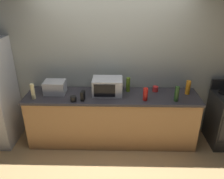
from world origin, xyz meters
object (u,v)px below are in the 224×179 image
Objects in this scene: bottle_wine at (177,94)px; mug_black at (73,99)px; bottle_hand_soap at (33,91)px; mug_red at (155,89)px; cordless_phone at (83,96)px; bottle_dish_soap at (188,88)px; toaster_oven at (55,87)px; bottle_hot_sauce at (145,94)px; microwave at (107,86)px; bottle_olive_oil at (128,85)px.

bottle_wine is 2.60× the size of mug_black.
bottle_hand_soap is 1.99m from mug_red.
bottle_hand_soap is at bearing -170.69° from mug_red.
cordless_phone is 1.45m from bottle_wine.
bottle_dish_soap is at bearing 5.34° from bottle_hand_soap.
toaster_oven is at bearing 140.30° from mug_black.
bottle_hand_soap is at bearing -173.86° from cordless_phone.
bottle_hot_sauce is 0.87× the size of bottle_dish_soap.
mug_red is (0.81, 0.12, -0.09)m from microwave.
cordless_phone is 0.61× the size of bottle_olive_oil.
bottle_hot_sauce is 2.17× the size of mug_black.
bottle_hot_sauce is (1.47, -0.22, -0.00)m from toaster_oven.
bottle_hand_soap is at bearing -143.11° from toaster_oven.
bottle_hand_soap is (-1.50, -0.31, 0.00)m from bottle_olive_oil.
bottle_hand_soap is (-2.48, -0.23, 0.01)m from bottle_dish_soap.
bottle_wine reaches higher than bottle_dish_soap.
mug_black is (-0.86, -0.38, -0.08)m from bottle_olive_oil.
toaster_oven is 0.46m from mug_black.
mug_black is at bearing -6.59° from bottle_hand_soap.
bottle_olive_oil is 1.02× the size of bottle_wine.
microwave reaches higher than mug_black.
microwave is 0.59m from mug_black.
bottle_hot_sauce is (0.60, -0.21, -0.03)m from microwave.
mug_black is at bearing -39.70° from toaster_oven.
bottle_dish_soap reaches higher than cordless_phone.
bottle_olive_oil is at bearing 175.44° from bottle_dish_soap.
bottle_olive_oil is (-0.98, 0.08, 0.01)m from bottle_dish_soap.
bottle_dish_soap reaches higher than toaster_oven.
mug_red is at bearing 127.78° from bottle_wine.
microwave is at bearing 28.46° from mug_black.
bottle_hand_soap reaches higher than mug_red.
bottle_hand_soap reaches higher than bottle_dish_soap.
microwave is 1.18m from bottle_hand_soap.
microwave reaches higher than cordless_phone.
bottle_olive_oil reaches higher than bottle_hot_sauce.
microwave reaches higher than bottle_wine.
cordless_phone is 0.79m from bottle_hand_soap.
bottle_wine reaches higher than bottle_hot_sauce.
bottle_dish_soap reaches higher than mug_red.
bottle_hand_soap is at bearing 173.41° from mug_black.
microwave is 1.10m from bottle_wine.
bottle_wine is 1.59m from mug_black.
toaster_oven reaches higher than cordless_phone.
bottle_olive_oil is (-0.26, 0.31, 0.02)m from bottle_hot_sauce.
bottle_wine is at bearing 1.81° from mug_black.
toaster_oven is 1.69× the size of bottle_hot_sauce.
bottle_hot_sauce is 0.80× the size of bottle_hand_soap.
microwave is 1.32m from bottle_dish_soap.
mug_black is at bearing -176.35° from bottle_hot_sauce.
bottle_olive_oil is 0.47m from mug_red.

